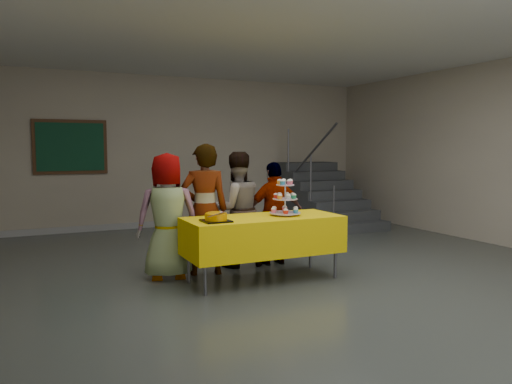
% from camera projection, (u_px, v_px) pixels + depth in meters
% --- Properties ---
extents(room_shell, '(10.00, 10.04, 3.02)m').
position_uv_depth(room_shell, '(315.00, 99.00, 5.59)').
color(room_shell, '#4C514C').
rests_on(room_shell, ground).
extents(bake_table, '(1.88, 0.78, 0.77)m').
position_uv_depth(bake_table, '(263.00, 234.00, 5.96)').
color(bake_table, '#595960').
rests_on(bake_table, ground).
extents(cupcake_stand, '(0.38, 0.38, 0.44)m').
position_uv_depth(cupcake_stand, '(285.00, 200.00, 6.05)').
color(cupcake_stand, silver).
rests_on(cupcake_stand, bake_table).
extents(bear_cake, '(0.32, 0.36, 0.12)m').
position_uv_depth(bear_cake, '(216.00, 216.00, 5.54)').
color(bear_cake, black).
rests_on(bear_cake, bake_table).
extents(schoolchild_a, '(0.83, 0.63, 1.53)m').
position_uv_depth(schoolchild_a, '(168.00, 216.00, 6.03)').
color(schoolchild_a, slate).
rests_on(schoolchild_a, ground).
extents(schoolchild_b, '(0.67, 0.52, 1.64)m').
position_uv_depth(schoolchild_b, '(204.00, 210.00, 6.22)').
color(schoolchild_b, slate).
rests_on(schoolchild_b, ground).
extents(schoolchild_c, '(0.76, 0.60, 1.54)m').
position_uv_depth(schoolchild_c, '(236.00, 209.00, 6.64)').
color(schoolchild_c, slate).
rests_on(schoolchild_c, ground).
extents(schoolchild_d, '(0.85, 0.42, 1.40)m').
position_uv_depth(schoolchild_d, '(275.00, 213.00, 6.78)').
color(schoolchild_d, slate).
rests_on(schoolchild_d, ground).
extents(staircase, '(1.30, 2.40, 2.04)m').
position_uv_depth(staircase, '(319.00, 199.00, 10.59)').
color(staircase, '#424447').
rests_on(staircase, ground).
extents(noticeboard, '(1.30, 0.05, 1.00)m').
position_uv_depth(noticeboard, '(70.00, 147.00, 9.16)').
color(noticeboard, '#472B16').
rests_on(noticeboard, ground).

